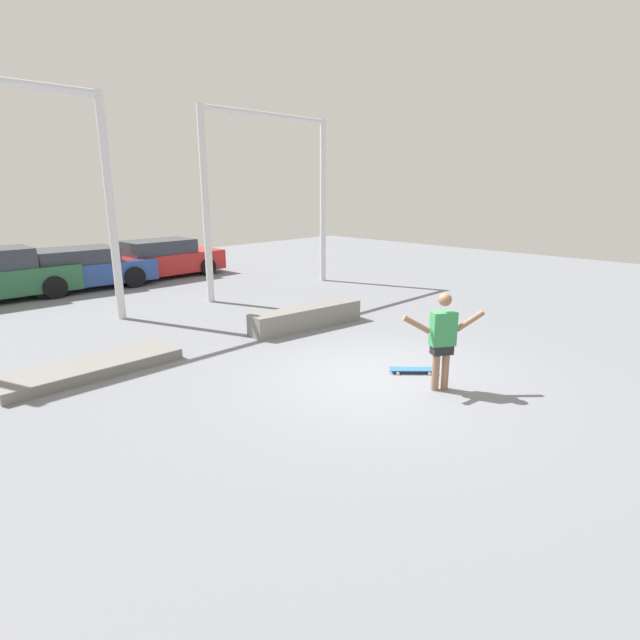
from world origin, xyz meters
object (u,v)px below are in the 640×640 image
Objects in this scene: skateboard at (413,369)px; manual_pad at (91,368)px; parked_car_red at (162,259)px; skateboarder at (443,337)px; grind_box at (307,317)px; parked_car_blue at (81,269)px.

manual_pad is at bearing -179.17° from skateboard.
skateboard is 5.71m from manual_pad.
skateboard is 0.24× the size of manual_pad.
parked_car_red is (5.75, 7.89, 0.56)m from manual_pad.
skateboard is at bearing 98.88° from skateboarder.
skateboarder reaches higher than manual_pad.
parked_car_red reaches higher than skateboard.
grind_box reaches higher than manual_pad.
grind_box is 0.66× the size of parked_car_blue.
grind_box is 0.68× the size of parked_car_red.
skateboarder is 0.53× the size of manual_pad.
manual_pad is 0.70× the size of parked_car_blue.
manual_pad is (-3.98, 4.10, 0.03)m from skateboard.
manual_pad is at bearing 172.41° from grind_box.
manual_pad is 0.71× the size of parked_car_red.
parked_car_red is (2.09, 12.72, -0.24)m from skateboarder.
skateboarder is at bearing -104.29° from grind_box.
skateboard is at bearing -98.79° from parked_car_red.
skateboard is 12.13m from parked_car_red.
parked_car_blue is at bearing 126.16° from skateboarder.
grind_box is at bearing -7.59° from manual_pad.
parked_car_blue reaches higher than manual_pad.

